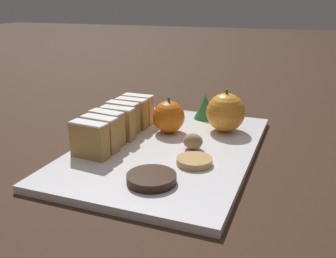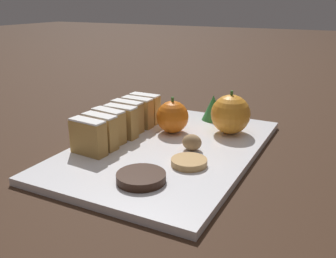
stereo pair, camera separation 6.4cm
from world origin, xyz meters
name	(u,v)px [view 1 (the left image)]	position (x,y,z in m)	size (l,w,h in m)	color
ground_plane	(168,152)	(0.00, 0.00, 0.00)	(6.00, 6.00, 0.00)	#382316
serving_platter	(168,149)	(0.00, 0.00, 0.01)	(0.29, 0.43, 0.01)	white
stollen_slice_front	(89,140)	(-0.10, -0.09, 0.04)	(0.06, 0.03, 0.06)	#B28442
stollen_slice_second	(100,134)	(-0.10, -0.06, 0.04)	(0.06, 0.03, 0.06)	#B28442
stollen_slice_third	(107,128)	(-0.10, -0.03, 0.04)	(0.06, 0.03, 0.06)	#B28442
stollen_slice_fourth	(118,123)	(-0.10, 0.00, 0.04)	(0.06, 0.03, 0.06)	#B28442
stollen_slice_fifth	(123,118)	(-0.10, 0.03, 0.04)	(0.06, 0.03, 0.06)	#B28442
stollen_slice_sixth	(132,113)	(-0.10, 0.06, 0.04)	(0.06, 0.02, 0.06)	#B28442
stollen_slice_back	(138,109)	(-0.10, 0.09, 0.04)	(0.06, 0.02, 0.06)	#B28442
orange_near	(169,117)	(-0.02, 0.06, 0.04)	(0.06, 0.06, 0.07)	orange
orange_far	(226,112)	(0.07, 0.11, 0.05)	(0.07, 0.07, 0.08)	orange
walnut	(193,142)	(0.04, 0.00, 0.03)	(0.03, 0.03, 0.03)	#9E7A51
chocolate_cookie	(152,178)	(0.03, -0.14, 0.02)	(0.07, 0.07, 0.01)	black
gingerbread_cookie	(194,161)	(0.07, -0.06, 0.02)	(0.06, 0.06, 0.01)	tan
evergreen_sprig	(205,106)	(0.02, 0.17, 0.04)	(0.05, 0.05, 0.05)	#2D7538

